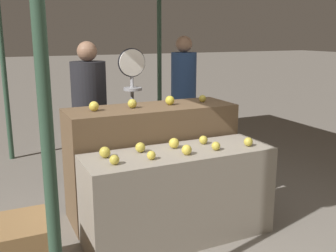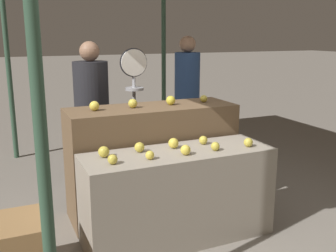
# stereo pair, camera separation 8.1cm
# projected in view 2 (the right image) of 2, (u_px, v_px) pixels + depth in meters

# --- Properties ---
(ground_plane) EXTENTS (60.00, 60.00, 0.00)m
(ground_plane) POSITION_uv_depth(u_px,v_px,m) (178.00, 237.00, 3.46)
(ground_plane) COLOR gray
(display_counter_front) EXTENTS (1.63, 0.55, 0.79)m
(display_counter_front) POSITION_uv_depth(u_px,v_px,m) (178.00, 195.00, 3.37)
(display_counter_front) COLOR gray
(display_counter_front) RESTS_ON ground_plane
(display_counter_back) EXTENTS (1.63, 0.55, 1.07)m
(display_counter_back) POSITION_uv_depth(u_px,v_px,m) (152.00, 160.00, 3.87)
(display_counter_back) COLOR brown
(display_counter_back) RESTS_ON ground_plane
(apple_front_0) EXTENTS (0.08, 0.08, 0.08)m
(apple_front_0) POSITION_uv_depth(u_px,v_px,m) (113.00, 159.00, 2.95)
(apple_front_0) COLOR gold
(apple_front_0) RESTS_ON display_counter_front
(apple_front_1) EXTENTS (0.07, 0.07, 0.07)m
(apple_front_1) POSITION_uv_depth(u_px,v_px,m) (150.00, 155.00, 3.06)
(apple_front_1) COLOR yellow
(apple_front_1) RESTS_ON display_counter_front
(apple_front_2) EXTENTS (0.08, 0.08, 0.08)m
(apple_front_2) POSITION_uv_depth(u_px,v_px,m) (186.00, 150.00, 3.18)
(apple_front_2) COLOR yellow
(apple_front_2) RESTS_ON display_counter_front
(apple_front_3) EXTENTS (0.07, 0.07, 0.07)m
(apple_front_3) POSITION_uv_depth(u_px,v_px,m) (215.00, 146.00, 3.29)
(apple_front_3) COLOR gold
(apple_front_3) RESTS_ON display_counter_front
(apple_front_4) EXTENTS (0.08, 0.08, 0.08)m
(apple_front_4) POSITION_uv_depth(u_px,v_px,m) (248.00, 142.00, 3.41)
(apple_front_4) COLOR gold
(apple_front_4) RESTS_ON display_counter_front
(apple_front_5) EXTENTS (0.09, 0.09, 0.09)m
(apple_front_5) POSITION_uv_depth(u_px,v_px,m) (104.00, 152.00, 3.12)
(apple_front_5) COLOR gold
(apple_front_5) RESTS_ON display_counter_front
(apple_front_6) EXTENTS (0.08, 0.08, 0.08)m
(apple_front_6) POSITION_uv_depth(u_px,v_px,m) (139.00, 147.00, 3.25)
(apple_front_6) COLOR gold
(apple_front_6) RESTS_ON display_counter_front
(apple_front_7) EXTENTS (0.09, 0.09, 0.09)m
(apple_front_7) POSITION_uv_depth(u_px,v_px,m) (173.00, 143.00, 3.36)
(apple_front_7) COLOR yellow
(apple_front_7) RESTS_ON display_counter_front
(apple_front_8) EXTENTS (0.08, 0.08, 0.08)m
(apple_front_8) POSITION_uv_depth(u_px,v_px,m) (203.00, 140.00, 3.48)
(apple_front_8) COLOR gold
(apple_front_8) RESTS_ON display_counter_front
(apple_back_0) EXTENTS (0.09, 0.09, 0.09)m
(apple_back_0) POSITION_uv_depth(u_px,v_px,m) (94.00, 106.00, 3.53)
(apple_back_0) COLOR yellow
(apple_back_0) RESTS_ON display_counter_back
(apple_back_1) EXTENTS (0.09, 0.09, 0.09)m
(apple_back_1) POSITION_uv_depth(u_px,v_px,m) (133.00, 103.00, 3.66)
(apple_back_1) COLOR gold
(apple_back_1) RESTS_ON display_counter_back
(apple_back_2) EXTENTS (0.09, 0.09, 0.09)m
(apple_back_2) POSITION_uv_depth(u_px,v_px,m) (171.00, 100.00, 3.82)
(apple_back_2) COLOR gold
(apple_back_2) RESTS_ON display_counter_back
(apple_back_3) EXTENTS (0.07, 0.07, 0.07)m
(apple_back_3) POSITION_uv_depth(u_px,v_px,m) (204.00, 99.00, 3.97)
(apple_back_3) COLOR gold
(apple_back_3) RESTS_ON display_counter_back
(produce_scale) EXTENTS (0.31, 0.20, 1.60)m
(produce_scale) POSITION_uv_depth(u_px,v_px,m) (134.00, 88.00, 4.28)
(produce_scale) COLOR #99999E
(produce_scale) RESTS_ON ground_plane
(person_vendor_at_scale) EXTENTS (0.45, 0.45, 1.67)m
(person_vendor_at_scale) POSITION_uv_depth(u_px,v_px,m) (92.00, 106.00, 4.44)
(person_vendor_at_scale) COLOR #2D2D38
(person_vendor_at_scale) RESTS_ON ground_plane
(person_customer_left) EXTENTS (0.43, 0.43, 1.72)m
(person_customer_left) POSITION_uv_depth(u_px,v_px,m) (187.00, 88.00, 5.56)
(person_customer_left) COLOR #2D2D38
(person_customer_left) RESTS_ON ground_plane
(wooden_crate_side) EXTENTS (0.47, 0.47, 0.47)m
(wooden_crate_side) POSITION_uv_depth(u_px,v_px,m) (15.00, 252.00, 2.79)
(wooden_crate_side) COLOR #9E7547
(wooden_crate_side) RESTS_ON ground_plane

